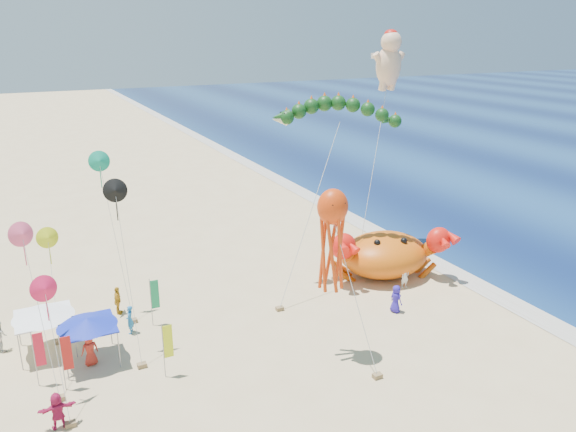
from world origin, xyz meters
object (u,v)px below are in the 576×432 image
object	(u,v)px
cherub_kite	(389,59)
canopy_blue	(87,323)
crab_inflatable	(386,253)
canopy_white	(43,314)
dragon_kite	(338,116)
octopus_kite	(332,232)

from	to	relation	value
cherub_kite	canopy_blue	world-z (taller)	cherub_kite
crab_inflatable	canopy_white	size ratio (longest dim) A/B	2.71
crab_inflatable	dragon_kite	bearing A→B (deg)	151.00
dragon_kite	cherub_kite	size ratio (longest dim) A/B	0.73
canopy_blue	canopy_white	size ratio (longest dim) A/B	0.96
dragon_kite	canopy_white	distance (m)	22.77
cherub_kite	canopy_blue	size ratio (longest dim) A/B	5.48
canopy_blue	dragon_kite	bearing A→B (deg)	13.04
dragon_kite	canopy_white	world-z (taller)	dragon_kite
octopus_kite	canopy_white	world-z (taller)	octopus_kite
cherub_kite	dragon_kite	bearing A→B (deg)	-148.33
crab_inflatable	cherub_kite	bearing A→B (deg)	57.72
cherub_kite	crab_inflatable	bearing A→B (deg)	-122.28
cherub_kite	octopus_kite	bearing A→B (deg)	-133.58
crab_inflatable	canopy_blue	world-z (taller)	crab_inflatable
octopus_kite	canopy_blue	xyz separation A→B (m)	(-12.46, 5.24, -5.00)
dragon_kite	cherub_kite	xyz separation A→B (m)	(7.44, 4.59, 3.52)
cherub_kite	octopus_kite	xyz separation A→B (m)	(-13.41, -14.10, -8.14)
canopy_blue	cherub_kite	bearing A→B (deg)	18.91
octopus_kite	crab_inflatable	bearing A→B (deg)	39.30
dragon_kite	crab_inflatable	bearing A→B (deg)	-29.00
crab_inflatable	dragon_kite	xyz separation A→B (m)	(-3.36, 1.86, 10.28)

